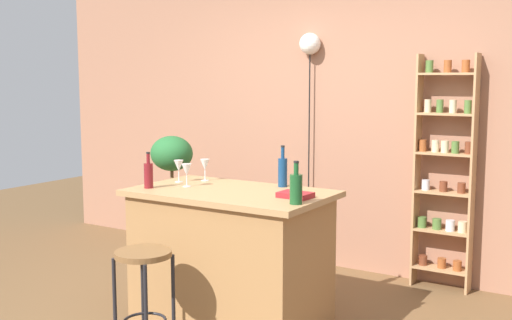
% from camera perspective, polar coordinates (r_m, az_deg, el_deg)
% --- Properties ---
extents(back_wall, '(6.40, 0.10, 2.80)m').
position_cam_1_polar(back_wall, '(5.73, 7.03, 4.30)').
color(back_wall, '#9E6B51').
rests_on(back_wall, ground).
extents(kitchen_counter, '(1.36, 0.81, 0.94)m').
position_cam_1_polar(kitchen_counter, '(4.45, -2.28, -8.66)').
color(kitchen_counter, '#9E7042').
rests_on(kitchen_counter, ground).
extents(bar_stool, '(0.35, 0.35, 0.65)m').
position_cam_1_polar(bar_stool, '(4.01, -10.10, -10.34)').
color(bar_stool, black).
rests_on(bar_stool, ground).
extents(spice_shelf, '(0.47, 0.16, 1.90)m').
position_cam_1_polar(spice_shelf, '(5.27, 16.63, -1.05)').
color(spice_shelf, tan).
rests_on(spice_shelf, ground).
extents(plant_stool, '(0.35, 0.35, 0.47)m').
position_cam_1_polar(plant_stool, '(5.93, -7.50, -7.00)').
color(plant_stool, '#2D2823').
rests_on(plant_stool, ground).
extents(potted_plant, '(0.40, 0.36, 0.71)m').
position_cam_1_polar(potted_plant, '(5.80, -7.60, -0.79)').
color(potted_plant, '#A86B4C').
rests_on(potted_plant, plant_stool).
extents(bottle_sauce_amber, '(0.06, 0.06, 0.26)m').
position_cam_1_polar(bottle_sauce_amber, '(4.49, -9.68, -1.30)').
color(bottle_sauce_amber, maroon).
rests_on(bottle_sauce_amber, kitchen_counter).
extents(bottle_olive_oil, '(0.08, 0.08, 0.27)m').
position_cam_1_polar(bottle_olive_oil, '(3.87, 3.63, -2.53)').
color(bottle_olive_oil, '#194C23').
rests_on(bottle_olive_oil, kitchen_counter).
extents(bottle_spirits_clear, '(0.07, 0.07, 0.29)m').
position_cam_1_polar(bottle_spirits_clear, '(4.48, 2.42, -1.02)').
color(bottle_spirits_clear, navy).
rests_on(bottle_spirits_clear, kitchen_counter).
extents(wine_glass_left, '(0.07, 0.07, 0.16)m').
position_cam_1_polar(wine_glass_left, '(4.51, -6.29, -0.93)').
color(wine_glass_left, silver).
rests_on(wine_glass_left, kitchen_counter).
extents(wine_glass_center, '(0.07, 0.07, 0.16)m').
position_cam_1_polar(wine_glass_center, '(4.75, -4.63, -0.48)').
color(wine_glass_center, silver).
rests_on(wine_glass_center, kitchen_counter).
extents(wine_glass_right, '(0.07, 0.07, 0.16)m').
position_cam_1_polar(wine_glass_right, '(4.71, -6.99, -0.58)').
color(wine_glass_right, silver).
rests_on(wine_glass_right, kitchen_counter).
extents(cookbook, '(0.22, 0.16, 0.03)m').
position_cam_1_polar(cookbook, '(4.09, 3.57, -3.17)').
color(cookbook, maroon).
rests_on(cookbook, kitchen_counter).
extents(pendant_globe_light, '(0.19, 0.19, 2.10)m').
position_cam_1_polar(pendant_globe_light, '(5.71, 4.90, 10.02)').
color(pendant_globe_light, black).
rests_on(pendant_globe_light, ground).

